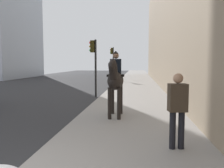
{
  "coord_description": "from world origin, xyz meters",
  "views": [
    {
      "loc": [
        -3.23,
        -2.18,
        2.05
      ],
      "look_at": [
        4.0,
        -1.39,
        1.4
      ],
      "focal_mm": 38.07,
      "sensor_mm": 36.0,
      "label": 1
    }
  ],
  "objects": [
    {
      "name": "mounted_horse_near",
      "position": [
        5.11,
        -1.39,
        1.45
      ],
      "size": [
        2.15,
        0.6,
        2.36
      ],
      "rotation": [
        0.0,
        0.0,
        3.14
      ],
      "color": "black",
      "rests_on": "sidewalk_slab"
    },
    {
      "name": "traffic_light_far_curb",
      "position": [
        23.66,
        0.68,
        2.55
      ],
      "size": [
        0.2,
        0.44,
        3.79
      ],
      "color": "black",
      "rests_on": "ground"
    },
    {
      "name": "traffic_light_near_curb",
      "position": [
        10.7,
        0.41,
        2.31
      ],
      "size": [
        0.2,
        0.44,
        3.42
      ],
      "color": "black",
      "rests_on": "ground"
    },
    {
      "name": "pedestrian_greeting",
      "position": [
        2.1,
        -3.06,
        1.1
      ],
      "size": [
        0.32,
        0.44,
        1.7
      ],
      "rotation": [
        0.0,
        0.0,
        0.16
      ],
      "color": "black",
      "rests_on": "sidewalk_slab"
    }
  ]
}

